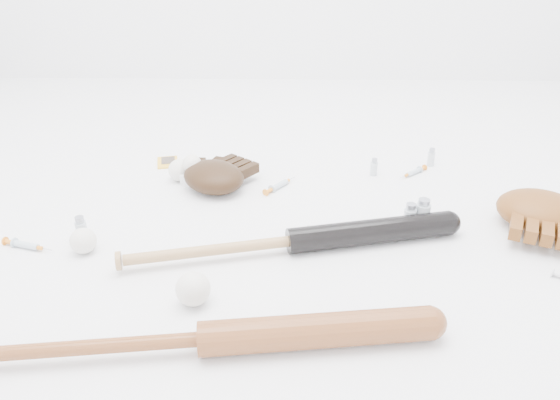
{
  "coord_description": "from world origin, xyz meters",
  "views": [
    {
      "loc": [
        0.02,
        -1.25,
        0.77
      ],
      "look_at": [
        -0.01,
        0.08,
        0.06
      ],
      "focal_mm": 35.0,
      "sensor_mm": 36.0,
      "label": 1
    }
  ],
  "objects_px": {
    "bat_wood": "(203,339)",
    "glove_dark": "(214,176)",
    "bat_dark": "(292,241)",
    "pedestal": "(193,178)"
  },
  "relations": [
    {
      "from": "bat_wood",
      "to": "glove_dark",
      "type": "distance_m",
      "value": 0.71
    },
    {
      "from": "bat_dark",
      "to": "bat_wood",
      "type": "height_order",
      "value": "bat_wood"
    },
    {
      "from": "bat_dark",
      "to": "bat_wood",
      "type": "distance_m",
      "value": 0.4
    },
    {
      "from": "bat_wood",
      "to": "bat_dark",
      "type": "bearing_deg",
      "value": 57.47
    },
    {
      "from": "bat_dark",
      "to": "pedestal",
      "type": "xyz_separation_m",
      "value": [
        -0.31,
        0.39,
        -0.02
      ]
    },
    {
      "from": "bat_wood",
      "to": "glove_dark",
      "type": "height_order",
      "value": "glove_dark"
    },
    {
      "from": "glove_dark",
      "to": "bat_dark",
      "type": "bearing_deg",
      "value": -16.37
    },
    {
      "from": "bat_wood",
      "to": "glove_dark",
      "type": "bearing_deg",
      "value": 88.56
    },
    {
      "from": "bat_wood",
      "to": "pedestal",
      "type": "bearing_deg",
      "value": 93.64
    },
    {
      "from": "bat_wood",
      "to": "glove_dark",
      "type": "xyz_separation_m",
      "value": [
        -0.07,
        0.71,
        0.01
      ]
    }
  ]
}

